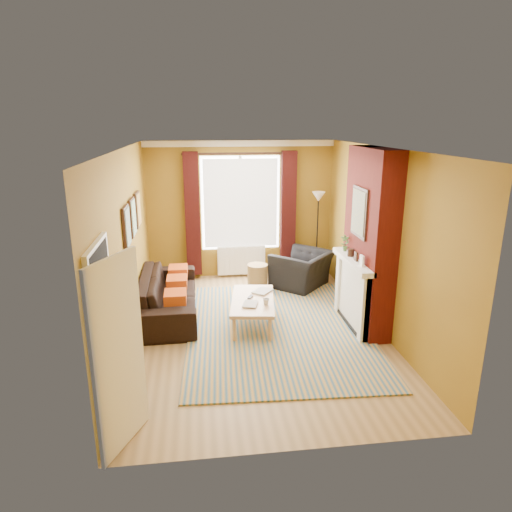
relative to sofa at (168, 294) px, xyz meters
name	(u,v)px	position (x,y,z in m)	size (l,w,h in m)	color
ground	(258,330)	(1.42, -0.86, -0.34)	(5.50, 5.50, 0.00)	olive
room_walls	(295,240)	(2.05, -0.58, 1.04)	(3.82, 5.54, 2.83)	olive
striped_rug	(277,328)	(1.73, -0.86, -0.33)	(2.98, 4.00, 0.02)	#2E5C80
sofa	(168,294)	(0.00, 0.00, 0.00)	(2.35, 0.92, 0.69)	black
armchair	(302,270)	(2.54, 1.01, 0.01)	(1.08, 0.94, 0.70)	black
coffee_table	(253,302)	(1.36, -0.64, 0.05)	(0.84, 1.41, 0.44)	tan
wicker_stool	(257,277)	(1.66, 0.99, -0.10)	(0.49, 0.49, 0.49)	olive
floor_lamp	(318,211)	(2.97, 1.54, 1.08)	(0.31, 0.31, 1.80)	black
book_a	(243,304)	(1.19, -0.84, 0.11)	(0.22, 0.29, 0.03)	#999999
book_b	(256,290)	(1.47, -0.26, 0.11)	(0.24, 0.33, 0.03)	#999999
mug	(266,302)	(1.54, -0.88, 0.15)	(0.10, 0.10, 0.10)	#999999
tv_remote	(250,297)	(1.33, -0.57, 0.11)	(0.11, 0.16, 0.02)	#272729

